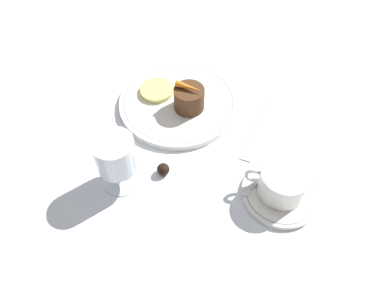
{
  "coord_description": "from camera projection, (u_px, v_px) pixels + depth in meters",
  "views": [
    {
      "loc": [
        -0.15,
        0.52,
        0.59
      ],
      "look_at": [
        -0.04,
        0.1,
        0.04
      ],
      "focal_mm": 35.0,
      "sensor_mm": 36.0,
      "label": 1
    }
  ],
  "objects": [
    {
      "name": "spoon",
      "position": [
        256.0,
        183.0,
        0.68
      ],
      "size": [
        0.06,
        0.09,
        0.0
      ],
      "color": "silver",
      "rests_on": "saucer"
    },
    {
      "name": "carrot_garnish",
      "position": [
        189.0,
        87.0,
        0.75
      ],
      "size": [
        0.06,
        0.02,
        0.01
      ],
      "color": "orange",
      "rests_on": "dessert_cake"
    },
    {
      "name": "dessert_cake",
      "position": [
        189.0,
        99.0,
        0.78
      ],
      "size": [
        0.06,
        0.06,
        0.05
      ],
      "color": "#4C2D19",
      "rests_on": "dinner_plate"
    },
    {
      "name": "saucer",
      "position": [
        281.0,
        193.0,
        0.67
      ],
      "size": [
        0.14,
        0.14,
        0.01
      ],
      "color": "white",
      "rests_on": "ground_plane"
    },
    {
      "name": "chocolate_truffle",
      "position": [
        166.0,
        170.0,
        0.7
      ],
      "size": [
        0.02,
        0.02,
        0.02
      ],
      "color": "black",
      "rests_on": "ground_plane"
    },
    {
      "name": "dinner_plate",
      "position": [
        178.0,
        102.0,
        0.81
      ],
      "size": [
        0.26,
        0.26,
        0.01
      ],
      "color": "white",
      "rests_on": "ground_plane"
    },
    {
      "name": "wine_glass",
      "position": [
        116.0,
        157.0,
        0.64
      ],
      "size": [
        0.07,
        0.07,
        0.11
      ],
      "color": "silver",
      "rests_on": "ground_plane"
    },
    {
      "name": "fork",
      "position": [
        255.0,
        135.0,
        0.76
      ],
      "size": [
        0.04,
        0.18,
        0.01
      ],
      "color": "silver",
      "rests_on": "ground_plane"
    },
    {
      "name": "ground_plane",
      "position": [
        185.0,
        115.0,
        0.8
      ],
      "size": [
        3.0,
        3.0,
        0.0
      ],
      "primitive_type": "plane",
      "color": "white"
    },
    {
      "name": "coffee_cup",
      "position": [
        283.0,
        182.0,
        0.65
      ],
      "size": [
        0.11,
        0.08,
        0.05
      ],
      "color": "white",
      "rests_on": "saucer"
    },
    {
      "name": "pineapple_slice",
      "position": [
        157.0,
        90.0,
        0.82
      ],
      "size": [
        0.07,
        0.07,
        0.01
      ],
      "color": "#EFE075",
      "rests_on": "dinner_plate"
    }
  ]
}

